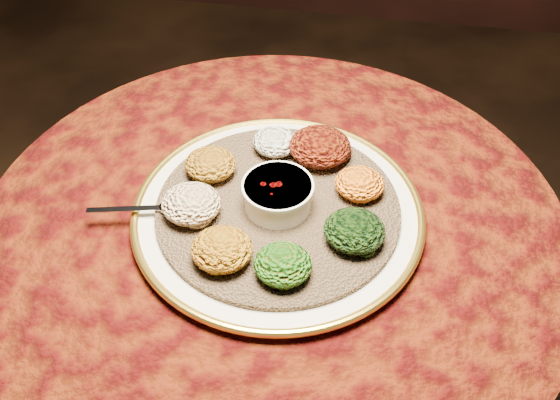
# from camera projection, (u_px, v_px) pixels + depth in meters

# --- Properties ---
(table) EXTENTS (0.96, 0.96, 0.73)m
(table) POSITION_uv_depth(u_px,v_px,m) (273.00, 285.00, 1.14)
(table) COLOR black
(table) RESTS_ON ground
(platter) EXTENTS (0.52, 0.52, 0.02)m
(platter) POSITION_uv_depth(u_px,v_px,m) (278.00, 213.00, 1.00)
(platter) COLOR beige
(platter) RESTS_ON table
(injera) EXTENTS (0.46, 0.46, 0.01)m
(injera) POSITION_uv_depth(u_px,v_px,m) (278.00, 208.00, 0.99)
(injera) COLOR brown
(injera) RESTS_ON platter
(stew_bowl) EXTENTS (0.11, 0.11, 0.05)m
(stew_bowl) POSITION_uv_depth(u_px,v_px,m) (278.00, 194.00, 0.97)
(stew_bowl) COLOR white
(stew_bowl) RESTS_ON injera
(spoon) EXTENTS (0.16, 0.05, 0.01)m
(spoon) POSITION_uv_depth(u_px,v_px,m) (166.00, 207.00, 0.98)
(spoon) COLOR silver
(spoon) RESTS_ON injera
(portion_ayib) EXTENTS (0.08, 0.07, 0.04)m
(portion_ayib) POSITION_uv_depth(u_px,v_px,m) (275.00, 142.00, 1.07)
(portion_ayib) COLOR silver
(portion_ayib) RESTS_ON injera
(portion_kitfo) EXTENTS (0.11, 0.10, 0.05)m
(portion_kitfo) POSITION_uv_depth(u_px,v_px,m) (320.00, 146.00, 1.05)
(portion_kitfo) COLOR black
(portion_kitfo) RESTS_ON injera
(portion_tikil) EXTENTS (0.08, 0.08, 0.04)m
(portion_tikil) POSITION_uv_depth(u_px,v_px,m) (360.00, 183.00, 1.00)
(portion_tikil) COLOR #B06B0E
(portion_tikil) RESTS_ON injera
(portion_gomen) EXTENTS (0.09, 0.09, 0.04)m
(portion_gomen) POSITION_uv_depth(u_px,v_px,m) (354.00, 230.00, 0.92)
(portion_gomen) COLOR black
(portion_gomen) RESTS_ON injera
(portion_mixveg) EXTENTS (0.08, 0.08, 0.04)m
(portion_mixveg) POSITION_uv_depth(u_px,v_px,m) (283.00, 264.00, 0.88)
(portion_mixveg) COLOR #A8330A
(portion_mixveg) RESTS_ON injera
(portion_kik) EXTENTS (0.09, 0.09, 0.04)m
(portion_kik) POSITION_uv_depth(u_px,v_px,m) (222.00, 249.00, 0.90)
(portion_kik) COLOR #9D6D0D
(portion_kik) RESTS_ON injera
(portion_timatim) EXTENTS (0.09, 0.09, 0.04)m
(portion_timatim) POSITION_uv_depth(u_px,v_px,m) (191.00, 204.00, 0.96)
(portion_timatim) COLOR maroon
(portion_timatim) RESTS_ON injera
(portion_shiro) EXTENTS (0.09, 0.08, 0.04)m
(portion_shiro) POSITION_uv_depth(u_px,v_px,m) (211.00, 164.00, 1.03)
(portion_shiro) COLOR #925811
(portion_shiro) RESTS_ON injera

